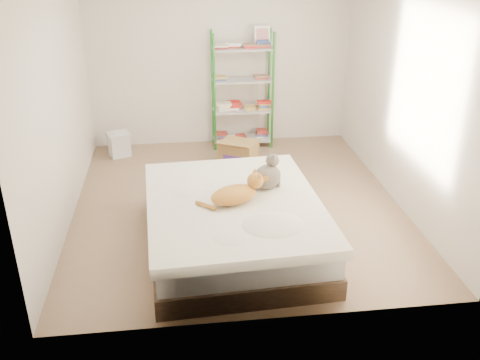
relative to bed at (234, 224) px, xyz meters
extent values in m
cube|color=#8F7555|center=(0.15, 0.96, -0.27)|extent=(3.80, 4.20, 0.01)
cube|color=beige|center=(0.15, 3.06, 1.03)|extent=(3.80, 0.01, 2.60)
cube|color=beige|center=(0.15, -1.14, 1.03)|extent=(3.80, 0.01, 2.60)
cube|color=beige|center=(-1.75, 0.96, 1.03)|extent=(0.01, 4.20, 2.60)
cube|color=beige|center=(2.05, 0.96, 1.03)|extent=(0.01, 4.20, 2.60)
cube|color=brown|center=(0.00, 0.00, -0.17)|extent=(1.76, 2.16, 0.21)
cube|color=white|center=(0.00, 0.00, 0.05)|extent=(1.71, 2.09, 0.23)
cube|color=white|center=(0.00, 0.00, 0.22)|extent=(1.80, 2.20, 0.10)
cylinder|color=#2B872E|center=(0.03, 2.68, 0.58)|extent=(0.04, 0.04, 1.70)
cylinder|color=#2B872E|center=(0.03, 3.00, 0.58)|extent=(0.04, 0.04, 1.70)
cylinder|color=#2B872E|center=(0.87, 2.68, 0.58)|extent=(0.04, 0.04, 1.70)
cylinder|color=#2B872E|center=(0.87, 3.00, 0.58)|extent=(0.04, 0.04, 1.70)
cube|color=#AEAEAB|center=(0.45, 2.84, -0.17)|extent=(0.86, 0.34, 0.02)
cube|color=#AEAEAB|center=(0.45, 2.84, 0.28)|extent=(0.86, 0.34, 0.02)
cube|color=#AEAEAB|center=(0.45, 2.84, 0.73)|extent=(0.86, 0.34, 0.02)
cube|color=#AEAEAB|center=(0.45, 2.84, 1.18)|extent=(0.86, 0.34, 0.02)
cube|color=#AA332A|center=(0.15, 2.84, -0.11)|extent=(0.20, 0.16, 0.09)
cube|color=#AA332A|center=(0.45, 2.84, -0.11)|extent=(0.20, 0.16, 0.09)
cube|color=#AA332A|center=(0.75, 2.84, -0.11)|extent=(0.20, 0.16, 0.09)
cube|color=#AA332A|center=(0.15, 2.84, 0.34)|extent=(0.20, 0.16, 0.09)
cube|color=#AA332A|center=(0.35, 2.84, 0.34)|extent=(0.20, 0.16, 0.09)
cube|color=#AA332A|center=(0.55, 2.84, 0.34)|extent=(0.20, 0.16, 0.09)
cube|color=#AA332A|center=(0.75, 2.84, 0.34)|extent=(0.20, 0.16, 0.09)
cube|color=#AA332A|center=(0.15, 2.84, 0.79)|extent=(0.20, 0.16, 0.09)
cube|color=#AA332A|center=(0.75, 2.84, 0.79)|extent=(0.20, 0.16, 0.09)
cube|color=#AA332A|center=(0.15, 2.84, 1.24)|extent=(0.20, 0.16, 0.09)
cube|color=#AA332A|center=(0.35, 2.84, 1.24)|extent=(0.20, 0.16, 0.09)
cube|color=#AA332A|center=(0.55, 2.84, 1.24)|extent=(0.20, 0.16, 0.09)
cube|color=#AA332A|center=(0.75, 2.84, 1.24)|extent=(0.20, 0.16, 0.09)
cube|color=white|center=(0.73, 2.89, 1.33)|extent=(0.22, 0.09, 0.28)
cube|color=#F0323F|center=(0.73, 2.88, 1.33)|extent=(0.17, 0.06, 0.21)
cube|color=#9A7A4B|center=(0.30, 2.13, -0.10)|extent=(0.60, 0.56, 0.33)
cube|color=#532F92|center=(0.39, 1.95, -0.11)|extent=(0.25, 0.14, 0.07)
cube|color=#9A7A4B|center=(0.30, 1.96, 0.06)|extent=(0.48, 0.35, 0.11)
cube|color=silver|center=(-1.36, 2.64, -0.11)|extent=(0.34, 0.32, 0.32)
cube|color=silver|center=(-1.36, 2.64, 0.06)|extent=(0.38, 0.36, 0.03)
camera|label=1|loc=(-0.51, -4.65, 2.71)|focal=40.00mm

